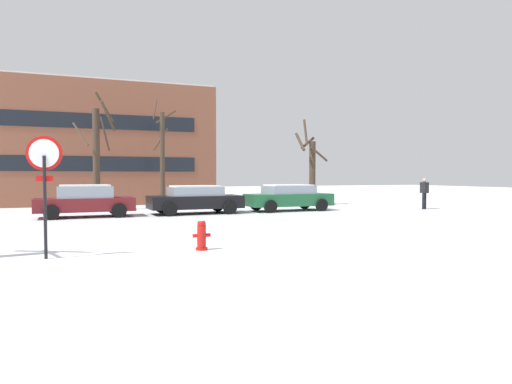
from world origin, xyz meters
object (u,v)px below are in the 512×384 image
object	(u,v)px
parked_car_green	(289,197)
pedestrian_crossing	(424,191)
stop_sign	(44,173)
fire_hydrant	(202,234)
parked_car_black	(195,199)
parked_car_maroon	(85,201)

from	to	relation	value
parked_car_green	pedestrian_crossing	xyz separation A→B (m)	(7.46, -1.63, 0.28)
stop_sign	fire_hydrant	size ratio (longest dim) A/B	3.44
stop_sign	parked_car_black	world-z (taller)	stop_sign
stop_sign	pedestrian_crossing	world-z (taller)	stop_sign
fire_hydrant	pedestrian_crossing	xyz separation A→B (m)	(14.82, 8.93, 0.60)
fire_hydrant	stop_sign	bearing A→B (deg)	179.18
fire_hydrant	parked_car_green	size ratio (longest dim) A/B	0.17
pedestrian_crossing	stop_sign	bearing A→B (deg)	-154.15
stop_sign	parked_car_maroon	size ratio (longest dim) A/B	0.64
fire_hydrant	parked_car_maroon	size ratio (longest dim) A/B	0.19
parked_car_maroon	parked_car_green	distance (m)	9.97
parked_car_black	parked_car_green	bearing A→B (deg)	0.35
fire_hydrant	parked_car_black	size ratio (longest dim) A/B	0.18
parked_car_black	stop_sign	bearing A→B (deg)	-119.31
parked_car_black	parked_car_green	distance (m)	4.98
parked_car_maroon	parked_car_green	bearing A→B (deg)	0.27
parked_car_maroon	pedestrian_crossing	size ratio (longest dim) A/B	2.48
fire_hydrant	parked_car_green	distance (m)	12.88
stop_sign	parked_car_black	bearing A→B (deg)	60.69
parked_car_maroon	parked_car_black	bearing A→B (deg)	0.20
parked_car_green	pedestrian_crossing	world-z (taller)	pedestrian_crossing
fire_hydrant	pedestrian_crossing	size ratio (longest dim) A/B	0.46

